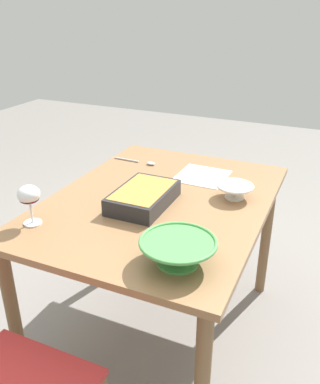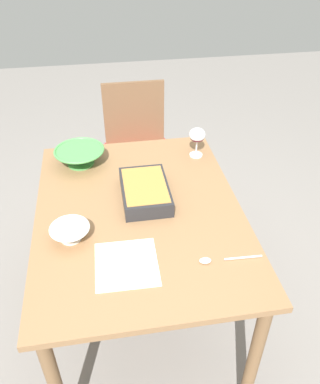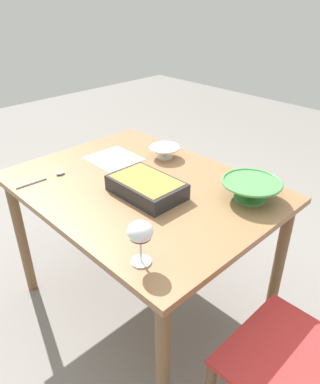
{
  "view_description": "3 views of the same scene",
  "coord_description": "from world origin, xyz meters",
  "px_view_note": "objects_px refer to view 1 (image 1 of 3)",
  "views": [
    {
      "loc": [
        -1.41,
        -0.63,
        1.47
      ],
      "look_at": [
        -0.02,
        -0.01,
        0.76
      ],
      "focal_mm": 38.52,
      "sensor_mm": 36.0,
      "label": 1
    },
    {
      "loc": [
        1.29,
        -0.12,
        1.79
      ],
      "look_at": [
        -0.07,
        0.1,
        0.75
      ],
      "focal_mm": 36.8,
      "sensor_mm": 36.0,
      "label": 2
    },
    {
      "loc": [
        -1.07,
        0.92,
        1.49
      ],
      "look_at": [
        -0.14,
        0.02,
        0.75
      ],
      "focal_mm": 34.14,
      "sensor_mm": 36.0,
      "label": 3
    }
  ],
  "objects_px": {
    "dining_table": "(160,218)",
    "mixing_bowl": "(235,190)",
    "serving_spoon": "(143,162)",
    "napkin": "(202,176)",
    "casserole_dish": "(143,196)",
    "wine_glass": "(29,197)",
    "small_bowl": "(178,250)"
  },
  "relations": [
    {
      "from": "dining_table",
      "to": "mixing_bowl",
      "type": "height_order",
      "value": "mixing_bowl"
    },
    {
      "from": "serving_spoon",
      "to": "napkin",
      "type": "height_order",
      "value": "serving_spoon"
    },
    {
      "from": "casserole_dish",
      "to": "dining_table",
      "type": "bearing_deg",
      "value": -25.64
    },
    {
      "from": "dining_table",
      "to": "wine_glass",
      "type": "height_order",
      "value": "wine_glass"
    },
    {
      "from": "wine_glass",
      "to": "mixing_bowl",
      "type": "relative_size",
      "value": 0.99
    },
    {
      "from": "wine_glass",
      "to": "small_bowl",
      "type": "distance_m",
      "value": 0.59
    },
    {
      "from": "small_bowl",
      "to": "napkin",
      "type": "relative_size",
      "value": 1.04
    },
    {
      "from": "casserole_dish",
      "to": "serving_spoon",
      "type": "distance_m",
      "value": 0.47
    },
    {
      "from": "napkin",
      "to": "mixing_bowl",
      "type": "bearing_deg",
      "value": -130.28
    },
    {
      "from": "small_bowl",
      "to": "serving_spoon",
      "type": "relative_size",
      "value": 1.04
    },
    {
      "from": "small_bowl",
      "to": "napkin",
      "type": "distance_m",
      "value": 0.72
    },
    {
      "from": "wine_glass",
      "to": "napkin",
      "type": "distance_m",
      "value": 0.82
    },
    {
      "from": "wine_glass",
      "to": "casserole_dish",
      "type": "distance_m",
      "value": 0.44
    },
    {
      "from": "dining_table",
      "to": "small_bowl",
      "type": "distance_m",
      "value": 0.49
    },
    {
      "from": "wine_glass",
      "to": "small_bowl",
      "type": "bearing_deg",
      "value": -91.58
    },
    {
      "from": "serving_spoon",
      "to": "wine_glass",
      "type": "bearing_deg",
      "value": 172.62
    },
    {
      "from": "mixing_bowl",
      "to": "small_bowl",
      "type": "height_order",
      "value": "small_bowl"
    },
    {
      "from": "wine_glass",
      "to": "casserole_dish",
      "type": "relative_size",
      "value": 0.5
    },
    {
      "from": "dining_table",
      "to": "serving_spoon",
      "type": "bearing_deg",
      "value": 36.11
    },
    {
      "from": "dining_table",
      "to": "small_bowl",
      "type": "height_order",
      "value": "small_bowl"
    },
    {
      "from": "mixing_bowl",
      "to": "dining_table",
      "type": "bearing_deg",
      "value": 115.43
    },
    {
      "from": "wine_glass",
      "to": "serving_spoon",
      "type": "bearing_deg",
      "value": -7.38
    },
    {
      "from": "mixing_bowl",
      "to": "serving_spoon",
      "type": "height_order",
      "value": "mixing_bowl"
    },
    {
      "from": "serving_spoon",
      "to": "napkin",
      "type": "xyz_separation_m",
      "value": [
        -0.04,
        -0.33,
        -0.01
      ]
    },
    {
      "from": "serving_spoon",
      "to": "napkin",
      "type": "distance_m",
      "value": 0.33
    },
    {
      "from": "dining_table",
      "to": "napkin",
      "type": "height_order",
      "value": "napkin"
    },
    {
      "from": "dining_table",
      "to": "small_bowl",
      "type": "xyz_separation_m",
      "value": [
        -0.4,
        -0.24,
        0.14
      ]
    },
    {
      "from": "wine_glass",
      "to": "mixing_bowl",
      "type": "xyz_separation_m",
      "value": [
        0.52,
        -0.62,
        -0.07
      ]
    },
    {
      "from": "dining_table",
      "to": "mixing_bowl",
      "type": "bearing_deg",
      "value": -64.57
    },
    {
      "from": "casserole_dish",
      "to": "mixing_bowl",
      "type": "bearing_deg",
      "value": -56.38
    },
    {
      "from": "mixing_bowl",
      "to": "napkin",
      "type": "distance_m",
      "value": 0.26
    },
    {
      "from": "casserole_dish",
      "to": "small_bowl",
      "type": "relative_size",
      "value": 1.26
    }
  ]
}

